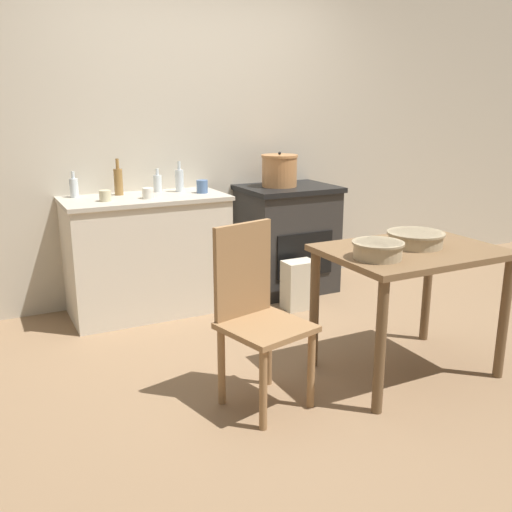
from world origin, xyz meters
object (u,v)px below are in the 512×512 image
object	(u,v)px
flour_sack	(299,285)
stock_pot	(279,171)
mixing_bowl_large	(378,249)
bottle_far_left	(74,187)
stove	(287,238)
cup_center_right	(148,193)
cup_mid_right	(105,196)
mixing_bowl_small	(416,238)
bottle_center_left	(118,181)
bottle_mid_left	(158,183)
chair	(256,312)
work_table	(410,269)
cup_center	(202,187)
bottle_left	(179,180)

from	to	relation	value
flour_sack	stock_pot	xyz separation A→B (m)	(0.08, 0.47, 0.82)
mixing_bowl_large	bottle_far_left	bearing A→B (deg)	121.75
stove	stock_pot	xyz separation A→B (m)	(-0.07, 0.01, 0.57)
cup_center_right	cup_mid_right	bearing A→B (deg)	175.61
mixing_bowl_large	mixing_bowl_small	size ratio (longest dim) A/B	0.85
bottle_center_left	cup_center_right	distance (m)	0.30
bottle_far_left	stove	bearing A→B (deg)	-6.67
bottle_far_left	cup_center_right	bearing A→B (deg)	-32.45
bottle_mid_left	cup_mid_right	world-z (taller)	bottle_mid_left
stove	bottle_far_left	bearing A→B (deg)	173.33
chair	flour_sack	distance (m)	1.48
flour_sack	stock_pot	distance (m)	0.95
flour_sack	mixing_bowl_large	size ratio (longest dim) A/B	1.38
work_table	cup_mid_right	xyz separation A→B (m)	(-1.35, 1.59, 0.29)
chair	bottle_center_left	bearing A→B (deg)	84.77
bottle_center_left	work_table	bearing A→B (deg)	-56.67
work_table	mixing_bowl_small	size ratio (longest dim) A/B	3.02
flour_sack	cup_mid_right	distance (m)	1.58
flour_sack	cup_center	xyz separation A→B (m)	(-0.61, 0.43, 0.74)
bottle_left	cup_center_right	distance (m)	0.37
stock_pot	cup_center	world-z (taller)	stock_pot
cup_center_right	bottle_far_left	bearing A→B (deg)	147.55
cup_mid_right	bottle_far_left	bearing A→B (deg)	121.03
mixing_bowl_small	work_table	bearing A→B (deg)	-149.29
work_table	bottle_far_left	distance (m)	2.42
bottle_mid_left	cup_center_right	distance (m)	0.31
mixing_bowl_small	cup_center	world-z (taller)	cup_center
bottle_center_left	bottle_left	bearing A→B (deg)	-6.30
flour_sack	bottle_mid_left	xyz separation A→B (m)	(-0.89, 0.64, 0.76)
bottle_far_left	chair	bearing A→B (deg)	-71.92
stove	bottle_mid_left	world-z (taller)	bottle_mid_left
cup_center	mixing_bowl_small	bearing A→B (deg)	-67.64
mixing_bowl_large	cup_mid_right	distance (m)	1.98
flour_sack	cup_center	distance (m)	1.05
bottle_center_left	bottle_mid_left	bearing A→B (deg)	3.20
work_table	bottle_center_left	distance (m)	2.21
mixing_bowl_large	mixing_bowl_small	xyz separation A→B (m)	(0.36, 0.11, -0.00)
flour_sack	bottle_mid_left	world-z (taller)	bottle_mid_left
bottle_left	cup_mid_right	distance (m)	0.63
chair	cup_center	size ratio (longest dim) A/B	9.73
mixing_bowl_small	cup_mid_right	xyz separation A→B (m)	(-1.40, 1.56, 0.12)
mixing_bowl_large	cup_center_right	size ratio (longest dim) A/B	3.40
flour_sack	bottle_center_left	bearing A→B (deg)	152.56
mixing_bowl_small	cup_center_right	size ratio (longest dim) A/B	4.03
chair	bottle_mid_left	world-z (taller)	bottle_mid_left
flour_sack	mixing_bowl_small	world-z (taller)	mixing_bowl_small
chair	cup_mid_right	bearing A→B (deg)	91.57
work_table	stock_pot	distance (m)	1.72
bottle_mid_left	chair	bearing A→B (deg)	-91.24
stock_pot	bottle_center_left	bearing A→B (deg)	173.45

